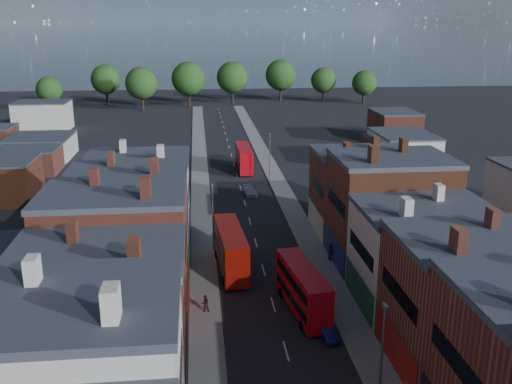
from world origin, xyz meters
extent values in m
cube|color=gray|center=(-6.50, 50.00, 0.06)|extent=(3.00, 200.00, 0.12)
cube|color=gray|center=(6.50, 50.00, 0.06)|extent=(3.00, 200.00, 0.12)
cube|color=brown|center=(-14.00, 0.00, 5.83)|extent=(12.00, 80.00, 11.67)
cube|color=brown|center=(14.00, 0.00, 5.83)|extent=(12.00, 80.00, 11.67)
cylinder|color=slate|center=(5.20, 0.00, 4.00)|extent=(0.16, 0.16, 8.00)
cube|color=slate|center=(5.20, 0.00, 8.00)|extent=(0.25, 0.70, 0.25)
cylinder|color=slate|center=(-5.20, 30.00, 4.00)|extent=(0.16, 0.16, 8.00)
cube|color=slate|center=(-5.20, 30.00, 8.00)|extent=(0.25, 0.70, 0.25)
cylinder|color=slate|center=(5.20, 60.00, 4.00)|extent=(0.16, 0.16, 8.00)
cube|color=slate|center=(5.20, 60.00, 8.00)|extent=(0.25, 0.70, 0.25)
cube|color=#9E1209|center=(-3.50, 24.27, 2.52)|extent=(3.20, 11.01, 4.35)
cube|color=black|center=(-3.50, 24.27, 1.68)|extent=(3.20, 10.14, 0.89)
cube|color=black|center=(-3.50, 24.27, 3.56)|extent=(3.20, 10.14, 0.89)
cylinder|color=black|center=(-4.50, 20.72, 0.49)|extent=(0.36, 1.01, 0.99)
cylinder|color=black|center=(-2.03, 20.88, 0.49)|extent=(0.36, 1.01, 0.99)
cylinder|color=black|center=(-4.97, 27.65, 0.49)|extent=(0.36, 1.01, 0.99)
cylinder|color=black|center=(-2.50, 27.82, 0.49)|extent=(0.36, 1.01, 0.99)
cube|color=red|center=(2.54, 14.48, 2.33)|extent=(3.60, 10.27, 4.02)
cube|color=black|center=(2.54, 14.48, 1.55)|extent=(3.56, 9.48, 0.82)
cube|color=black|center=(2.54, 14.48, 3.29)|extent=(3.56, 9.48, 0.82)
cylinder|color=black|center=(1.84, 11.14, 0.46)|extent=(0.39, 0.94, 0.91)
cylinder|color=black|center=(4.10, 11.44, 0.46)|extent=(0.39, 0.94, 0.91)
cylinder|color=black|center=(0.98, 17.52, 0.46)|extent=(0.39, 0.94, 0.91)
cylinder|color=black|center=(3.25, 17.82, 0.46)|extent=(0.39, 0.94, 0.91)
cube|color=#BF0812|center=(1.50, 67.31, 2.39)|extent=(2.42, 10.33, 4.13)
cube|color=black|center=(1.50, 67.31, 1.59)|extent=(2.48, 9.51, 0.84)
cube|color=black|center=(1.50, 67.31, 3.38)|extent=(2.48, 9.51, 0.84)
cylinder|color=black|center=(0.35, 64.00, 0.47)|extent=(0.29, 0.94, 0.94)
cylinder|color=black|center=(2.70, 64.02, 0.47)|extent=(0.29, 0.94, 0.94)
cylinder|color=black|center=(0.30, 70.60, 0.47)|extent=(0.29, 0.94, 0.94)
cylinder|color=black|center=(2.65, 70.62, 0.47)|extent=(0.29, 0.94, 0.94)
imported|color=#121651|center=(3.80, 9.82, 0.56)|extent=(1.50, 3.50, 1.12)
imported|color=black|center=(-3.80, 32.94, 0.56)|extent=(2.41, 4.28, 1.13)
imported|color=silver|center=(1.20, 52.14, 0.62)|extent=(2.24, 4.42, 1.23)
imported|color=#421A1B|center=(-6.46, 15.20, 0.93)|extent=(0.84, 0.53, 1.63)
imported|color=#545048|center=(7.70, 25.65, 1.10)|extent=(0.87, 1.26, 1.96)
camera|label=1|loc=(-6.66, -32.44, 25.78)|focal=40.00mm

